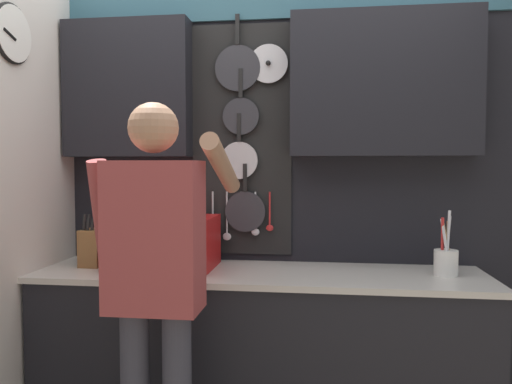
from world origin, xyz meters
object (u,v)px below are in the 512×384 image
utensil_crock (446,260)px  person (156,268)px  knife_block (94,247)px  microwave (166,242)px

utensil_crock → person: (-1.28, -0.54, 0.04)m
knife_block → person: (0.53, -0.54, 0.01)m
knife_block → microwave: bearing=-0.1°
microwave → person: size_ratio=0.30×
microwave → person: person is taller
microwave → knife_block: bearing=179.9°
knife_block → person: person is taller
knife_block → utensil_crock: bearing=0.0°
microwave → person: bearing=-76.4°
microwave → utensil_crock: (1.41, 0.00, -0.06)m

